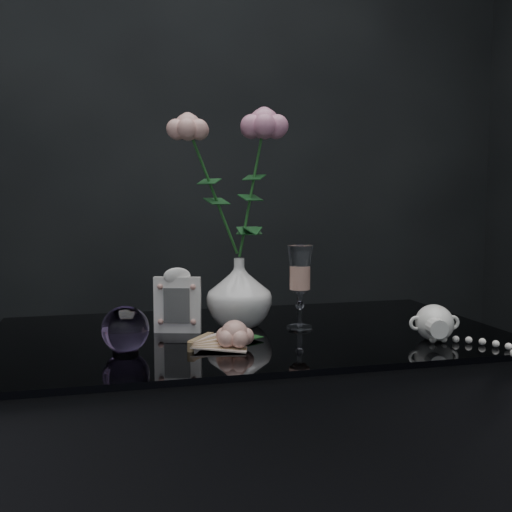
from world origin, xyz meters
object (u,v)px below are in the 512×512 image
object	(u,v)px
pearl_jar	(434,321)
paperweight	(125,329)
wine_glass	(300,287)
picture_frame	(177,300)
vase	(239,292)
loose_rose	(234,334)

from	to	relation	value
pearl_jar	paperweight	bearing A→B (deg)	-174.89
wine_glass	picture_frame	size ratio (longest dim) A/B	1.32
pearl_jar	wine_glass	bearing A→B (deg)	154.17
vase	picture_frame	bearing A→B (deg)	-166.95
picture_frame	paperweight	size ratio (longest dim) A/B	1.59
vase	picture_frame	size ratio (longest dim) A/B	1.09
wine_glass	pearl_jar	distance (m)	0.28
vase	pearl_jar	xyz separation A→B (m)	(0.34, -0.22, -0.04)
paperweight	loose_rose	bearing A→B (deg)	-6.30
vase	pearl_jar	distance (m)	0.41
wine_glass	vase	bearing A→B (deg)	153.80
paperweight	pearl_jar	distance (m)	0.60
wine_glass	picture_frame	distance (m)	0.26
wine_glass	pearl_jar	bearing A→B (deg)	-35.70
wine_glass	picture_frame	bearing A→B (deg)	174.11
vase	paperweight	bearing A→B (deg)	-145.52
vase	wine_glass	size ratio (longest dim) A/B	0.83
paperweight	picture_frame	bearing A→B (deg)	51.49
wine_glass	paperweight	distance (m)	0.39
picture_frame	pearl_jar	world-z (taller)	picture_frame
picture_frame	pearl_jar	distance (m)	0.52
vase	picture_frame	distance (m)	0.14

